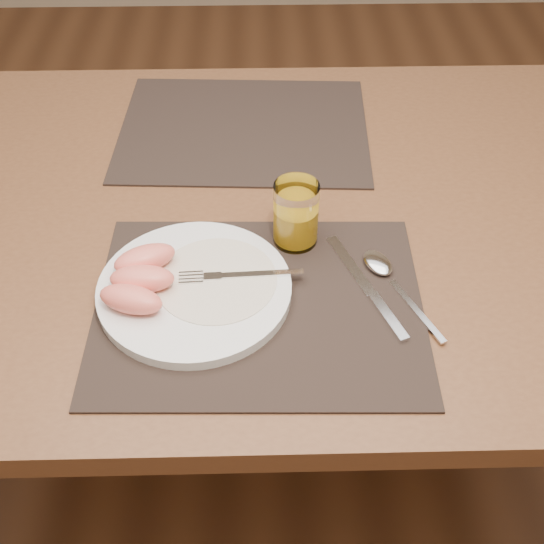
{
  "coord_description": "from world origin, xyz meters",
  "views": [
    {
      "loc": [
        0.01,
        -0.85,
        1.45
      ],
      "look_at": [
        0.02,
        -0.17,
        0.77
      ],
      "focal_mm": 45.0,
      "sensor_mm": 36.0,
      "label": 1
    }
  ],
  "objects_px": {
    "placemat_far": "(244,129)",
    "spoon": "(383,270)",
    "juice_glass": "(296,217)",
    "table": "(255,244)",
    "plate": "(195,289)",
    "fork": "(230,276)",
    "knife": "(372,294)",
    "placemat_near": "(259,305)"
  },
  "relations": [
    {
      "from": "spoon",
      "to": "placemat_near",
      "type": "bearing_deg",
      "value": -161.96
    },
    {
      "from": "knife",
      "to": "spoon",
      "type": "xyz_separation_m",
      "value": [
        0.02,
        0.05,
        0.0
      ]
    },
    {
      "from": "fork",
      "to": "spoon",
      "type": "relative_size",
      "value": 0.96
    },
    {
      "from": "placemat_near",
      "to": "knife",
      "type": "distance_m",
      "value": 0.16
    },
    {
      "from": "placemat_near",
      "to": "plate",
      "type": "xyz_separation_m",
      "value": [
        -0.09,
        0.02,
        0.01
      ]
    },
    {
      "from": "fork",
      "to": "knife",
      "type": "distance_m",
      "value": 0.2
    },
    {
      "from": "table",
      "to": "plate",
      "type": "height_order",
      "value": "plate"
    },
    {
      "from": "placemat_near",
      "to": "knife",
      "type": "height_order",
      "value": "knife"
    },
    {
      "from": "plate",
      "to": "fork",
      "type": "distance_m",
      "value": 0.05
    },
    {
      "from": "knife",
      "to": "spoon",
      "type": "height_order",
      "value": "spoon"
    },
    {
      "from": "plate",
      "to": "knife",
      "type": "bearing_deg",
      "value": -2.41
    },
    {
      "from": "placemat_near",
      "to": "juice_glass",
      "type": "bearing_deg",
      "value": 67.01
    },
    {
      "from": "table",
      "to": "fork",
      "type": "distance_m",
      "value": 0.21
    },
    {
      "from": "table",
      "to": "spoon",
      "type": "distance_m",
      "value": 0.26
    },
    {
      "from": "fork",
      "to": "placemat_near",
      "type": "bearing_deg",
      "value": -44.03
    },
    {
      "from": "placemat_far",
      "to": "plate",
      "type": "relative_size",
      "value": 1.67
    },
    {
      "from": "placemat_near",
      "to": "placemat_far",
      "type": "relative_size",
      "value": 1.0
    },
    {
      "from": "plate",
      "to": "juice_glass",
      "type": "distance_m",
      "value": 0.19
    },
    {
      "from": "table",
      "to": "spoon",
      "type": "relative_size",
      "value": 7.65
    },
    {
      "from": "knife",
      "to": "placemat_far",
      "type": "bearing_deg",
      "value": 112.9
    },
    {
      "from": "spoon",
      "to": "juice_glass",
      "type": "relative_size",
      "value": 1.81
    },
    {
      "from": "spoon",
      "to": "table",
      "type": "bearing_deg",
      "value": 138.82
    },
    {
      "from": "placemat_far",
      "to": "spoon",
      "type": "distance_m",
      "value": 0.43
    },
    {
      "from": "spoon",
      "to": "juice_glass",
      "type": "distance_m",
      "value": 0.15
    },
    {
      "from": "knife",
      "to": "juice_glass",
      "type": "distance_m",
      "value": 0.16
    },
    {
      "from": "plate",
      "to": "placemat_near",
      "type": "bearing_deg",
      "value": -14.52
    },
    {
      "from": "placemat_near",
      "to": "fork",
      "type": "distance_m",
      "value": 0.06
    },
    {
      "from": "table",
      "to": "spoon",
      "type": "xyz_separation_m",
      "value": [
        0.18,
        -0.16,
        0.09
      ]
    },
    {
      "from": "fork",
      "to": "plate",
      "type": "bearing_deg",
      "value": -162.47
    },
    {
      "from": "fork",
      "to": "juice_glass",
      "type": "bearing_deg",
      "value": 44.23
    },
    {
      "from": "placemat_near",
      "to": "plate",
      "type": "relative_size",
      "value": 1.67
    },
    {
      "from": "table",
      "to": "placemat_far",
      "type": "distance_m",
      "value": 0.24
    },
    {
      "from": "spoon",
      "to": "juice_glass",
      "type": "height_order",
      "value": "juice_glass"
    },
    {
      "from": "plate",
      "to": "spoon",
      "type": "height_order",
      "value": "plate"
    },
    {
      "from": "placemat_far",
      "to": "juice_glass",
      "type": "xyz_separation_m",
      "value": [
        0.08,
        -0.31,
        0.05
      ]
    },
    {
      "from": "table",
      "to": "knife",
      "type": "relative_size",
      "value": 6.65
    },
    {
      "from": "placemat_far",
      "to": "plate",
      "type": "bearing_deg",
      "value": -98.97
    },
    {
      "from": "table",
      "to": "placemat_near",
      "type": "xyz_separation_m",
      "value": [
        0.01,
        -0.22,
        0.09
      ]
    },
    {
      "from": "fork",
      "to": "juice_glass",
      "type": "distance_m",
      "value": 0.14
    },
    {
      "from": "knife",
      "to": "spoon",
      "type": "relative_size",
      "value": 1.15
    },
    {
      "from": "placemat_far",
      "to": "fork",
      "type": "height_order",
      "value": "fork"
    },
    {
      "from": "fork",
      "to": "knife",
      "type": "relative_size",
      "value": 0.83
    }
  ]
}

